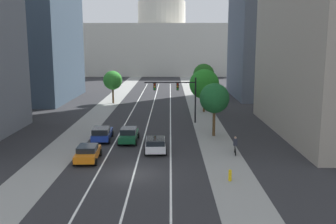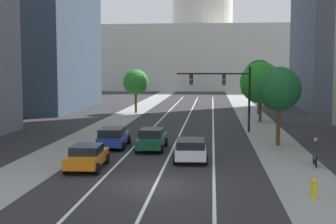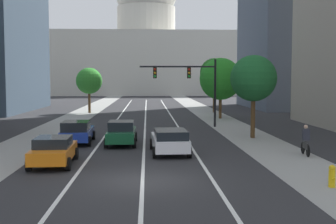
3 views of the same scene
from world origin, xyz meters
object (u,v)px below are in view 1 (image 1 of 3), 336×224
Objects in this scene: car_blue at (102,133)px; street_tree_mid_left at (113,80)px; street_tree_near_right at (204,84)px; capitol_building at (162,37)px; fire_hydrant at (230,175)px; cyclist at (235,146)px; car_orange at (88,153)px; car_green at (129,135)px; car_white at (155,144)px; street_tree_mid_right at (204,75)px; traffic_signal_mast at (179,91)px; street_tree_far_right at (214,98)px.

car_blue is 26.47m from street_tree_mid_left.
capitol_building is at bearing 95.96° from street_tree_near_right.
capitol_building is 9.24× the size of street_tree_mid_left.
street_tree_mid_left reaches higher than fire_hydrant.
fire_hydrant is at bearing 172.33° from cyclist.
car_green is at bearing -25.86° from car_orange.
capitol_building is 11.22× the size of car_blue.
fire_hydrant is at bearing -145.74° from car_white.
street_tree_mid_right reaches higher than street_tree_near_right.
traffic_signal_mast is at bearing -56.35° from street_tree_mid_left.
street_tree_mid_left is 17.35m from street_tree_near_right.
street_tree_mid_left is 0.95× the size of street_tree_far_right.
car_orange is at bearing 114.63° from car_white.
capitol_building is 8.03× the size of street_tree_near_right.
traffic_signal_mast is 0.98× the size of street_tree_mid_right.
cyclist is 0.30× the size of street_tree_mid_left.
cyclist is (4.99, -14.57, -3.34)m from traffic_signal_mast.
car_blue is 5.13× the size of fire_hydrant.
capitol_building is 7.60× the size of street_tree_mid_right.
capitol_building is at bearing 97.21° from street_tree_mid_right.
car_green is 11.46m from cyclist.
street_tree_far_right is (3.79, -7.23, 0.11)m from traffic_signal_mast.
cyclist is (10.52, -4.56, 0.06)m from car_green.
cyclist is at bearing -71.11° from traffic_signal_mast.
car_orange is 0.92× the size of car_white.
capitol_building is 95.71m from car_blue.
street_tree_far_right is (-1.20, 7.34, 3.45)m from cyclist.
street_tree_near_right is at bearing -29.35° from street_tree_mid_left.
street_tree_mid_left is at bearing 13.36° from car_white.
street_tree_near_right reaches higher than fire_hydrant.
traffic_signal_mast is 8.17m from street_tree_far_right.
street_tree_far_right is at bearing -92.06° from street_tree_mid_right.
street_tree_mid_left is (-8.54, 30.35, 3.24)m from car_white.
car_green reaches higher than car_white.
traffic_signal_mast is (2.57, 13.66, 3.42)m from car_white.
car_blue is at bearing -131.88° from traffic_signal_mast.
fire_hydrant is 0.16× the size of street_tree_mid_left.
car_orange is 13.64m from cyclist.
street_tree_mid_right reaches higher than car_green.
street_tree_near_right is at bearing 7.20° from cyclist.
car_blue is at bearing 134.15° from fire_hydrant.
cyclist is at bearing -80.75° from street_tree_far_right.
street_tree_mid_right reaches higher than car_orange.
street_tree_mid_left is at bearing 11.68° from car_green.
capitol_building reaches higher than street_tree_mid_right.
car_white is (5.91, -4.20, -0.02)m from car_blue.
cyclist is (1.57, 7.13, 0.39)m from fire_hydrant.
fire_hydrant is 0.15× the size of street_tree_far_right.
car_green is at bearing 127.43° from fire_hydrant.
car_orange is 6.64m from car_white.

